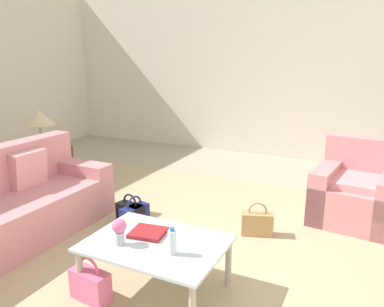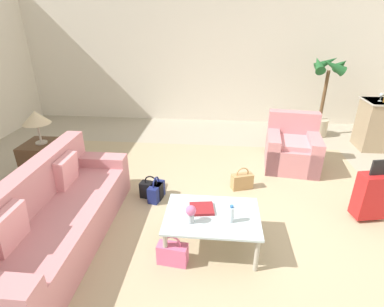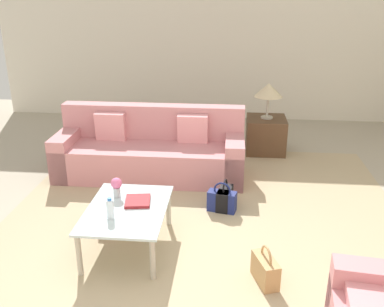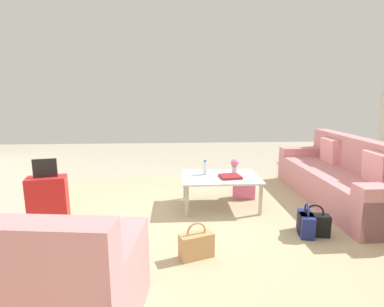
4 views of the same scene
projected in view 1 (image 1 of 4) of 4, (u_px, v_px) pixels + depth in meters
name	position (u px, v px, depth m)	size (l,w,h in m)	color
ground_plane	(227.00, 272.00, 3.21)	(12.00, 12.00, 0.00)	#A89E89
wall_back	(315.00, 71.00, 6.34)	(10.24, 0.12, 3.10)	silver
area_rug	(177.00, 246.00, 3.64)	(5.20, 4.40, 0.01)	tan
armchair	(357.00, 194.00, 4.19)	(0.95, 0.97, 0.90)	#C67F84
coffee_table	(156.00, 248.00, 2.85)	(1.04, 0.75, 0.43)	silver
water_bottle	(172.00, 242.00, 2.64)	(0.06, 0.06, 0.20)	silver
coffee_table_book	(148.00, 233.00, 2.95)	(0.26, 0.24, 0.03)	maroon
flower_vase	(119.00, 229.00, 2.77)	(0.11, 0.11, 0.21)	#B2B7BC
side_table	(44.00, 166.00, 5.37)	(0.59, 0.59, 0.54)	#513823
table_lamp	(39.00, 118.00, 5.20)	(0.43, 0.43, 0.54)	#ADA899
handbag_navy	(135.00, 216.00, 4.03)	(0.21, 0.34, 0.36)	navy
handbag_pink	(90.00, 284.00, 2.82)	(0.33, 0.18, 0.36)	pink
handbag_black	(130.00, 214.00, 4.09)	(0.34, 0.20, 0.36)	black
handbag_tan	(257.00, 223.00, 3.86)	(0.35, 0.24, 0.36)	tan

